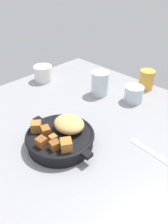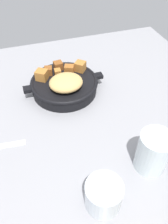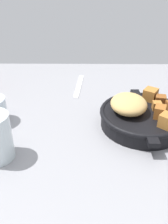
{
  "view_description": "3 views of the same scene",
  "coord_description": "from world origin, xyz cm",
  "px_view_note": "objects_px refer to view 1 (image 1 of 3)",
  "views": [
    {
      "loc": [
        43.75,
        -42.83,
        47.13
      ],
      "look_at": [
        0.5,
        1.22,
        5.05
      ],
      "focal_mm": 34.88,
      "sensor_mm": 36.0,
      "label": 1
    },
    {
      "loc": [
        13.93,
        44.85,
        47.18
      ],
      "look_at": [
        0.72,
        3.23,
        3.62
      ],
      "focal_mm": 36.31,
      "sensor_mm": 36.0,
      "label": 2
    },
    {
      "loc": [
        -51.28,
        2.54,
        35.74
      ],
      "look_at": [
        0.85,
        3.08,
        4.92
      ],
      "focal_mm": 40.66,
      "sensor_mm": 36.0,
      "label": 3
    }
  ],
  "objects_px": {
    "butter_knife": "(155,154)",
    "juice_glass_amber": "(146,80)",
    "ceramic_mug_white": "(43,73)",
    "water_glass_short": "(134,94)",
    "cast_iron_skillet": "(61,136)",
    "water_glass_tall": "(100,83)"
  },
  "relations": [
    {
      "from": "butter_knife",
      "to": "juice_glass_amber",
      "type": "height_order",
      "value": "juice_glass_amber"
    },
    {
      "from": "butter_knife",
      "to": "ceramic_mug_white",
      "type": "bearing_deg",
      "value": 178.51
    },
    {
      "from": "butter_knife",
      "to": "ceramic_mug_white",
      "type": "xyz_separation_m",
      "value": [
        -0.64,
        0.07,
        0.04
      ]
    },
    {
      "from": "water_glass_short",
      "to": "cast_iron_skillet",
      "type": "bearing_deg",
      "value": -92.09
    },
    {
      "from": "cast_iron_skillet",
      "to": "butter_knife",
      "type": "xyz_separation_m",
      "value": [
        0.24,
        0.16,
        -0.03
      ]
    },
    {
      "from": "butter_knife",
      "to": "water_glass_short",
      "type": "relative_size",
      "value": 2.31
    },
    {
      "from": "cast_iron_skillet",
      "to": "water_glass_tall",
      "type": "distance_m",
      "value": 0.35
    },
    {
      "from": "butter_knife",
      "to": "water_glass_tall",
      "type": "relative_size",
      "value": 1.74
    },
    {
      "from": "ceramic_mug_white",
      "to": "juice_glass_amber",
      "type": "height_order",
      "value": "juice_glass_amber"
    },
    {
      "from": "butter_knife",
      "to": "water_glass_short",
      "type": "xyz_separation_m",
      "value": [
        -0.22,
        0.22,
        0.03
      ]
    },
    {
      "from": "ceramic_mug_white",
      "to": "water_glass_tall",
      "type": "relative_size",
      "value": 0.85
    },
    {
      "from": "cast_iron_skillet",
      "to": "juice_glass_amber",
      "type": "height_order",
      "value": "juice_glass_amber"
    },
    {
      "from": "butter_knife",
      "to": "ceramic_mug_white",
      "type": "height_order",
      "value": "ceramic_mug_white"
    },
    {
      "from": "water_glass_tall",
      "to": "cast_iron_skillet",
      "type": "bearing_deg",
      "value": -69.11
    },
    {
      "from": "butter_knife",
      "to": "juice_glass_amber",
      "type": "bearing_deg",
      "value": 130.19
    },
    {
      "from": "water_glass_tall",
      "to": "water_glass_short",
      "type": "bearing_deg",
      "value": 20.85
    },
    {
      "from": "cast_iron_skillet",
      "to": "water_glass_short",
      "type": "relative_size",
      "value": 3.35
    },
    {
      "from": "cast_iron_skillet",
      "to": "juice_glass_amber",
      "type": "bearing_deg",
      "value": 91.13
    },
    {
      "from": "water_glass_tall",
      "to": "juice_glass_amber",
      "type": "distance_m",
      "value": 0.22
    },
    {
      "from": "cast_iron_skillet",
      "to": "ceramic_mug_white",
      "type": "relative_size",
      "value": 2.95
    },
    {
      "from": "juice_glass_amber",
      "to": "water_glass_tall",
      "type": "bearing_deg",
      "value": -121.48
    },
    {
      "from": "water_glass_tall",
      "to": "butter_knife",
      "type": "bearing_deg",
      "value": -24.36
    }
  ]
}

